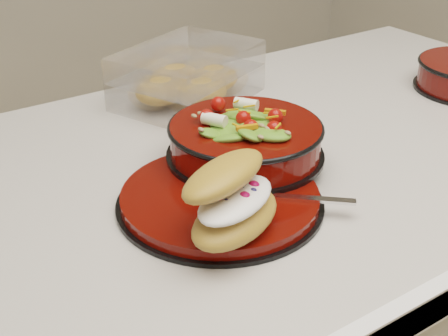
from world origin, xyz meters
TOP-DOWN VIEW (x-y plane):
  - dinner_plate at (-0.20, -0.09)m, footprint 0.27×0.27m
  - salad_bowl at (-0.12, -0.03)m, footprint 0.23×0.23m
  - croissant at (-0.24, -0.17)m, footprint 0.16×0.14m
  - fork at (-0.14, -0.15)m, footprint 0.13×0.12m
  - pastry_box at (-0.05, 0.24)m, footprint 0.29×0.26m

SIDE VIEW (x-z plane):
  - dinner_plate at x=-0.20m, z-range 0.90..0.92m
  - fork at x=-0.14m, z-range 0.92..0.92m
  - pastry_box at x=-0.05m, z-range 0.90..0.99m
  - salad_bowl at x=-0.12m, z-range 0.91..1.00m
  - croissant at x=-0.24m, z-range 0.92..1.00m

